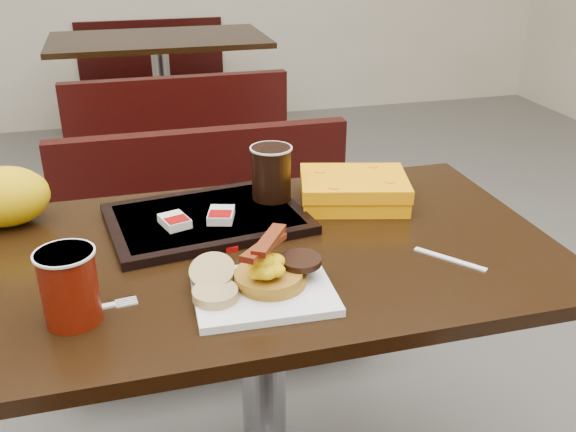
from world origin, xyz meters
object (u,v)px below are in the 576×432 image
object	(u,v)px
bench_far_s	(177,142)
knife	(450,259)
bench_near_n	(215,256)
bench_far_n	(155,79)
table_near	(264,393)
coffee_cup_far	(271,173)
hashbrown_sleeve_right	(221,215)
platter	(264,292)
coffee_cup_near	(70,287)
pancake_stack	(271,277)
clamshell	(354,190)
hashbrown_sleeve_left	(175,221)
tray	(207,219)
paper_bag	(5,196)
fork	(87,310)
table_far	(164,103)

from	to	relation	value
bench_far_s	knife	xyz separation A→B (m)	(0.35, -2.04, 0.39)
bench_near_n	bench_far_n	bearing A→B (deg)	90.00
table_near	coffee_cup_far	bearing A→B (deg)	70.37
bench_far_n	knife	xyz separation A→B (m)	(0.35, -3.44, 0.39)
bench_near_n	hashbrown_sleeve_right	world-z (taller)	hashbrown_sleeve_right
platter	hashbrown_sleeve_right	size ratio (longest dim) A/B	3.42
platter	coffee_cup_near	xyz separation A→B (m)	(-0.32, 0.01, 0.06)
pancake_stack	clamshell	bearing A→B (deg)	49.55
hashbrown_sleeve_right	pancake_stack	bearing A→B (deg)	-64.76
platter	coffee_cup_far	distance (m)	0.40
coffee_cup_near	coffee_cup_far	world-z (taller)	coffee_cup_far
platter	hashbrown_sleeve_left	size ratio (longest dim) A/B	3.57
table_near	bench_near_n	xyz separation A→B (m)	(0.00, 0.70, -0.02)
pancake_stack	coffee_cup_far	size ratio (longest dim) A/B	1.03
bench_near_n	coffee_cup_near	bearing A→B (deg)	-112.28
coffee_cup_near	clamshell	size ratio (longest dim) A/B	0.53
platter	pancake_stack	xyz separation A→B (m)	(0.02, 0.02, 0.02)
hashbrown_sleeve_left	bench_far_n	bearing A→B (deg)	69.84
tray	hashbrown_sleeve_right	bearing A→B (deg)	-56.41
paper_bag	tray	bearing A→B (deg)	-14.28
bench_near_n	fork	world-z (taller)	fork
table_far	tray	world-z (taller)	tray
bench_near_n	tray	size ratio (longest dim) A/B	2.40
bench_far_n	tray	bearing A→B (deg)	-91.60
table_near	coffee_cup_near	world-z (taller)	coffee_cup_near
bench_near_n	knife	size ratio (longest dim) A/B	6.74
tray	bench_far_s	bearing A→B (deg)	79.60
pancake_stack	platter	bearing A→B (deg)	-137.81
coffee_cup_far	platter	bearing A→B (deg)	-105.79
bench_near_n	coffee_cup_far	xyz separation A→B (m)	(0.07, -0.50, 0.47)
pancake_stack	coffee_cup_near	bearing A→B (deg)	-178.76
bench_near_n	paper_bag	size ratio (longest dim) A/B	5.32
table_near	knife	xyz separation A→B (m)	(0.35, -0.14, 0.38)
hashbrown_sleeve_right	bench_near_n	bearing A→B (deg)	100.36
bench_far_s	clamshell	bearing A→B (deg)	-81.50
coffee_cup_near	hashbrown_sleeve_left	world-z (taller)	coffee_cup_near
pancake_stack	tray	distance (m)	0.32
table_far	pancake_stack	distance (m)	2.79
tray	pancake_stack	bearing A→B (deg)	-84.60
fork	hashbrown_sleeve_right	distance (m)	0.38
knife	coffee_cup_near	bearing A→B (deg)	-126.57
table_far	bench_far_s	size ratio (longest dim) A/B	1.20
coffee_cup_near	fork	xyz separation A→B (m)	(0.02, 0.02, -0.06)
coffee_cup_near	hashbrown_sleeve_right	world-z (taller)	coffee_cup_near
platter	table_far	bearing A→B (deg)	91.41
table_far	clamshell	size ratio (longest dim) A/B	4.92
pancake_stack	paper_bag	bearing A→B (deg)	139.77
knife	clamshell	size ratio (longest dim) A/B	0.61
table_near	platter	xyz separation A→B (m)	(-0.04, -0.18, 0.38)
coffee_cup_near	clamshell	world-z (taller)	coffee_cup_near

